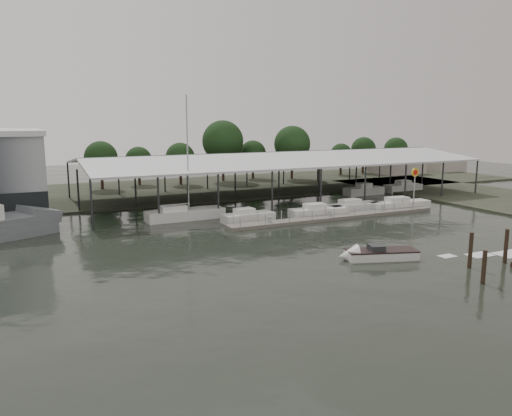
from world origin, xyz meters
name	(u,v)px	position (x,y,z in m)	size (l,w,h in m)	color
ground	(262,253)	(0.00, 0.00, 0.00)	(200.00, 200.00, 0.00)	black
land_strip_far	(146,191)	(0.00, 42.00, 0.10)	(140.00, 30.00, 0.30)	#3E4231
land_strip_east	(507,200)	(45.00, 10.00, 0.10)	(20.00, 60.00, 0.30)	#3E4231
covered_boat_shed	(279,157)	(17.00, 28.00, 6.13)	(58.24, 24.00, 6.96)	silver
floating_dock	(336,217)	(15.00, 10.00, 0.20)	(28.00, 2.00, 1.40)	#66625A
shell_fuel_sign	(415,181)	(27.00, 9.99, 3.93)	(1.10, 0.18, 5.55)	#989C9E
distant_commercial_buildings	(411,165)	(59.03, 44.69, 1.84)	(22.00, 8.00, 4.00)	#9F968C
white_sailboat	(184,214)	(-1.46, 17.57, 0.67)	(9.35, 2.84, 14.64)	white
speedboat_underway	(375,255)	(7.78, -5.84, 0.39)	(17.17, 7.19, 2.00)	white
moored_cruiser_0	(248,217)	(4.67, 12.92, 0.61)	(6.22, 2.51, 1.70)	white
moored_cruiser_1	(318,212)	(13.70, 12.13, 0.61)	(7.34, 2.78, 1.70)	white
moored_cruiser_2	(352,207)	(19.59, 13.02, 0.61)	(7.73, 2.68, 1.70)	white
moored_cruiser_3	(399,205)	(26.26, 11.78, 0.61)	(8.59, 2.74, 1.70)	white
horizon_tree_line	(259,149)	(23.38, 47.79, 6.16)	(68.19, 10.04, 11.55)	black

